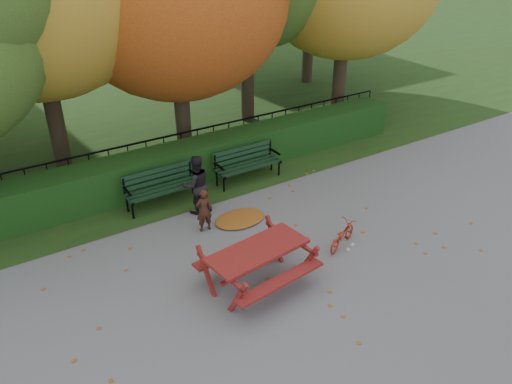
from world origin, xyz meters
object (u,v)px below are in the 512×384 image
bench_right (246,161)px  bicycle (342,235)px  picnic_table (258,257)px  adult (196,185)px  child (204,210)px  bench_left (161,185)px

bench_right → bicycle: 3.71m
bench_right → bicycle: (0.07, -3.70, -0.25)m
picnic_table → adult: bearing=78.5°
picnic_table → bicycle: (2.18, 0.11, -0.37)m
picnic_table → adult: (0.26, 3.01, 0.08)m
child → bench_left: bearing=-76.0°
bicycle → child: bearing=23.1°
picnic_table → bicycle: 2.22m
bench_left → picnic_table: bearing=-85.7°
adult → bicycle: size_ratio=1.42×
picnic_table → bicycle: picnic_table is taller
picnic_table → bicycle: size_ratio=2.04×
bench_left → adult: bearing=-55.7°
bench_right → child: (-2.08, -1.60, -0.01)m
bench_left → child: (0.32, -1.60, -0.01)m
adult → bicycle: adult is taller
bench_left → child: 1.63m
bench_left → adult: 0.99m
picnic_table → child: bearing=82.7°
adult → bicycle: (1.92, -2.90, -0.45)m
bench_left → child: child is taller
bench_right → adult: bearing=-156.6°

